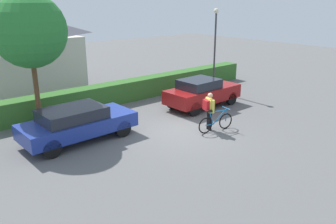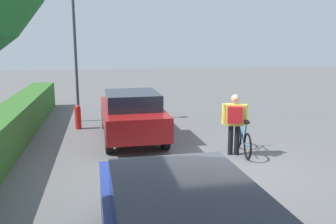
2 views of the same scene
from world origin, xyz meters
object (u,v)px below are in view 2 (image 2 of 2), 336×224
(parked_car_far, at_px, (132,114))
(fire_hydrant, at_px, (78,117))
(person_rider, at_px, (235,119))
(street_lamp, at_px, (75,38))
(bicycle, at_px, (243,139))

(parked_car_far, distance_m, fire_hydrant, 2.27)
(person_rider, xyz_separation_m, street_lamp, (4.77, 4.13, 2.04))
(person_rider, height_order, street_lamp, street_lamp)
(parked_car_far, distance_m, street_lamp, 3.89)
(parked_car_far, relative_size, person_rider, 2.55)
(street_lamp, bearing_deg, person_rider, -139.15)
(street_lamp, bearing_deg, parked_car_far, -147.72)
(bicycle, bearing_deg, parked_car_far, 54.23)
(parked_car_far, xyz_separation_m, bicycle, (-1.96, -2.72, -0.38))
(person_rider, relative_size, street_lamp, 0.34)
(person_rider, xyz_separation_m, fire_hydrant, (3.60, 4.08, -0.53))
(parked_car_far, bearing_deg, person_rider, -130.59)
(fire_hydrant, bearing_deg, street_lamp, 2.44)
(parked_car_far, height_order, street_lamp, street_lamp)
(bicycle, xyz_separation_m, fire_hydrant, (3.48, 4.37, 0.04))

